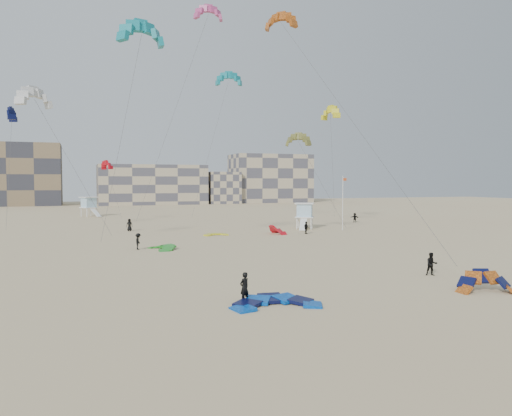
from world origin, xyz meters
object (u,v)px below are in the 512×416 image
object	(u,v)px
kite_ground_blue	(276,306)
kitesurfer_main	(244,288)
lifeguard_tower_near	(305,216)
kite_ground_orange	(486,292)

from	to	relation	value
kite_ground_blue	kitesurfer_main	xyz separation A→B (m)	(-1.41, 1.25, 0.88)
kitesurfer_main	lifeguard_tower_near	distance (m)	45.34
kite_ground_blue	lifeguard_tower_near	world-z (taller)	lifeguard_tower_near
lifeguard_tower_near	kitesurfer_main	bearing A→B (deg)	-89.43
kite_ground_blue	kite_ground_orange	size ratio (longest dim) A/B	1.41
kite_ground_blue	lifeguard_tower_near	distance (m)	45.80
kitesurfer_main	kite_ground_orange	bearing A→B (deg)	144.17
kite_ground_blue	kite_ground_orange	distance (m)	13.62
kite_ground_blue	lifeguard_tower_near	xyz separation A→B (m)	(20.83, 40.75, 1.88)
kite_ground_blue	kitesurfer_main	bearing A→B (deg)	144.43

